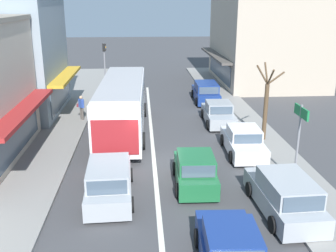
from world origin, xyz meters
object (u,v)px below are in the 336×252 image
object	(u,v)px
parked_sedan_kerb_third	(218,114)
street_tree_right	(266,106)
traffic_light_downstreet	(105,59)
directional_road_sign	(300,126)
parked_wagon_kerb_front	(285,195)
city_bus	(122,103)
parked_sedan_kerb_second	(243,142)
parked_wagon_kerb_rear	(206,92)
pedestrian_with_handbag_near	(81,106)
hatchback_adjacent_lane_trail	(195,171)
wagon_behind_bus_near	(109,181)
sedan_adjacent_lane_lead	(231,252)

from	to	relation	value
parked_sedan_kerb_third	street_tree_right	distance (m)	4.31
traffic_light_downstreet	directional_road_sign	size ratio (longest dim) A/B	1.17
parked_wagon_kerb_front	directional_road_sign	xyz separation A→B (m)	(1.40, 2.53, 1.93)
city_bus	parked_sedan_kerb_second	world-z (taller)	city_bus
parked_wagon_kerb_rear	pedestrian_with_handbag_near	xyz separation A→B (m)	(-9.16, -4.81, 0.32)
pedestrian_with_handbag_near	hatchback_adjacent_lane_trail	bearing A→B (deg)	-58.00
traffic_light_downstreet	wagon_behind_bus_near	bearing A→B (deg)	-84.98
wagon_behind_bus_near	parked_wagon_kerb_rear	world-z (taller)	same
traffic_light_downstreet	city_bus	bearing A→B (deg)	-80.28
city_bus	wagon_behind_bus_near	distance (m)	8.54
city_bus	traffic_light_downstreet	xyz separation A→B (m)	(-2.01, 11.74, 0.97)
city_bus	parked_wagon_kerb_rear	xyz separation A→B (m)	(6.31, 7.24, -1.14)
street_tree_right	city_bus	bearing A→B (deg)	165.00
city_bus	parked_sedan_kerb_third	bearing A→B (deg)	12.44
parked_wagon_kerb_rear	sedan_adjacent_lane_lead	bearing A→B (deg)	-97.19
directional_road_sign	parked_sedan_kerb_third	bearing A→B (deg)	100.74
wagon_behind_bus_near	directional_road_sign	distance (m)	8.40
parked_sedan_kerb_third	parked_wagon_kerb_front	bearing A→B (deg)	-88.47
sedan_adjacent_lane_lead	pedestrian_with_handbag_near	world-z (taller)	pedestrian_with_handbag_near
parked_sedan_kerb_second	traffic_light_downstreet	size ratio (longest dim) A/B	1.01
parked_wagon_kerb_rear	pedestrian_with_handbag_near	distance (m)	10.36
hatchback_adjacent_lane_trail	parked_wagon_kerb_rear	xyz separation A→B (m)	(2.89, 14.86, 0.04)
street_tree_right	traffic_light_downstreet	bearing A→B (deg)	126.13
city_bus	pedestrian_with_handbag_near	distance (m)	3.84
sedan_adjacent_lane_lead	parked_sedan_kerb_second	world-z (taller)	same
parked_wagon_kerb_front	traffic_light_downstreet	bearing A→B (deg)	111.23
hatchback_adjacent_lane_trail	pedestrian_with_handbag_near	size ratio (longest dim) A/B	2.30
sedan_adjacent_lane_lead	parked_wagon_kerb_rear	distance (m)	20.77
parked_sedan_kerb_second	parked_sedan_kerb_third	size ratio (longest dim) A/B	1.00
parked_sedan_kerb_second	pedestrian_with_handbag_near	world-z (taller)	pedestrian_with_handbag_near
city_bus	pedestrian_with_handbag_near	bearing A→B (deg)	139.68
city_bus	directional_road_sign	distance (m)	11.00
parked_sedan_kerb_third	hatchback_adjacent_lane_trail	bearing A→B (deg)	-107.14
wagon_behind_bus_near	pedestrian_with_handbag_near	world-z (taller)	pedestrian_with_handbag_near
sedan_adjacent_lane_lead	hatchback_adjacent_lane_trail	xyz separation A→B (m)	(-0.29, 5.75, 0.05)
wagon_behind_bus_near	parked_wagon_kerb_rear	distance (m)	17.01
sedan_adjacent_lane_lead	parked_wagon_kerb_rear	world-z (taller)	parked_wagon_kerb_rear
sedan_adjacent_lane_lead	street_tree_right	bearing A→B (deg)	68.30
parked_sedan_kerb_second	directional_road_sign	world-z (taller)	directional_road_sign
sedan_adjacent_lane_lead	street_tree_right	xyz separation A→B (m)	(4.45, 11.18, 1.45)
parked_wagon_kerb_front	sedan_adjacent_lane_lead	bearing A→B (deg)	-130.97
hatchback_adjacent_lane_trail	parked_sedan_kerb_second	bearing A→B (deg)	49.88
sedan_adjacent_lane_lead	wagon_behind_bus_near	bearing A→B (deg)	128.76
parked_wagon_kerb_rear	pedestrian_with_handbag_near	world-z (taller)	pedestrian_with_handbag_near
parked_wagon_kerb_front	parked_sedan_kerb_third	world-z (taller)	parked_wagon_kerb_front
traffic_light_downstreet	pedestrian_with_handbag_near	xyz separation A→B (m)	(-0.85, -9.32, -1.79)
wagon_behind_bus_near	street_tree_right	world-z (taller)	street_tree_right
city_bus	wagon_behind_bus_near	xyz separation A→B (m)	(-0.24, -8.46, -1.14)
parked_wagon_kerb_front	pedestrian_with_handbag_near	world-z (taller)	pedestrian_with_handbag_near
parked_sedan_kerb_third	pedestrian_with_handbag_near	size ratio (longest dim) A/B	2.60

